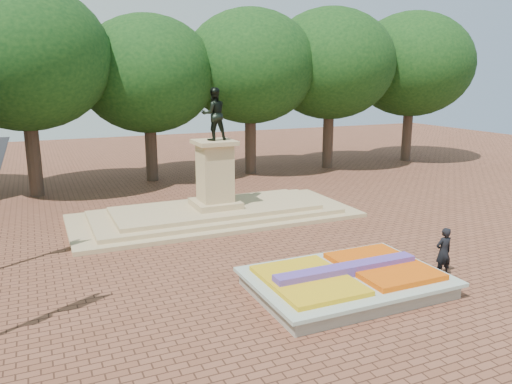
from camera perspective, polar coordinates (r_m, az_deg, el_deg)
ground at (r=18.15m, az=4.00°, el=-9.36°), size 90.00×90.00×0.00m
flower_bed at (r=16.94m, az=10.37°, el=-9.87°), size 6.30×4.30×0.91m
monument at (r=24.87m, az=-4.66°, el=-1.00°), size 14.00×6.00×6.40m
tree_row_back at (r=34.35m, az=-6.81°, el=12.60°), size 44.80×8.80×10.43m
pedestrian at (r=18.85m, az=20.64°, el=-6.44°), size 0.67×0.45×1.79m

